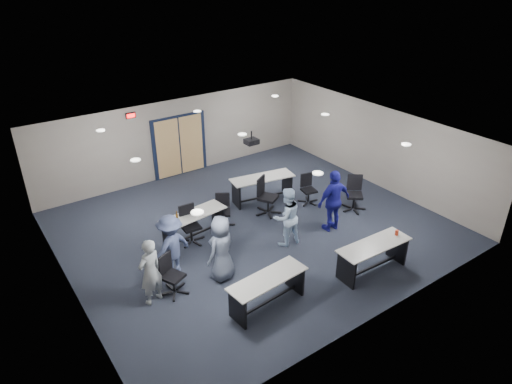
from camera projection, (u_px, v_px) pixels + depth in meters
floor at (253, 227)px, 13.05m from camera, size 10.00×10.00×0.00m
back_wall at (179, 138)px, 15.70m from camera, size 10.00×0.04×2.70m
front_wall at (381, 267)px, 9.17m from camera, size 10.00×0.04×2.70m
left_wall at (64, 245)px, 9.88m from camera, size 0.04×9.00×2.70m
right_wall at (378, 146)px, 14.99m from camera, size 0.04×9.00×2.70m
ceiling at (253, 139)px, 11.81m from camera, size 10.00×9.00×0.04m
double_door at (180, 146)px, 15.81m from camera, size 2.00×0.07×2.20m
exit_sign at (131, 115)px, 14.33m from camera, size 0.32×0.07×0.18m
ceiling_projector at (252, 141)px, 12.46m from camera, size 0.35×0.32×0.37m
ceiling_can_lights at (247, 137)px, 12.01m from camera, size 6.24×5.74×0.02m
table_front_left at (268, 287)px, 9.91m from camera, size 1.91×0.77×0.76m
table_front_right at (373, 253)px, 11.00m from camera, size 1.97×0.72×0.92m
table_back_left at (194, 221)px, 12.35m from camera, size 1.91×0.83×1.03m
table_back_right at (262, 185)px, 14.26m from camera, size 2.08×1.01×0.81m
chair_back_a at (191, 225)px, 12.15m from camera, size 0.71×0.71×1.05m
chair_back_b at (223, 211)px, 12.90m from camera, size 0.84×0.84×0.97m
chair_back_c at (268, 196)px, 13.51m from camera, size 1.00×1.00×1.16m
chair_back_d at (309, 189)px, 14.14m from camera, size 0.70×0.70×0.94m
chair_loose_left at (173, 275)px, 10.30m from camera, size 0.82×0.82×0.99m
chair_loose_right at (355, 194)px, 13.73m from camera, size 0.95×0.95×1.08m
person_gray at (150, 272)px, 9.90m from camera, size 0.68×0.54×1.61m
person_plaid at (221, 248)px, 10.66m from camera, size 0.95×0.78×1.66m
person_lightblue at (287, 217)px, 11.97m from camera, size 0.84×0.67×1.64m
person_navy at (334, 201)px, 12.57m from camera, size 1.08×0.50×1.81m
person_back at (171, 247)px, 10.73m from camera, size 1.18×0.85×1.65m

